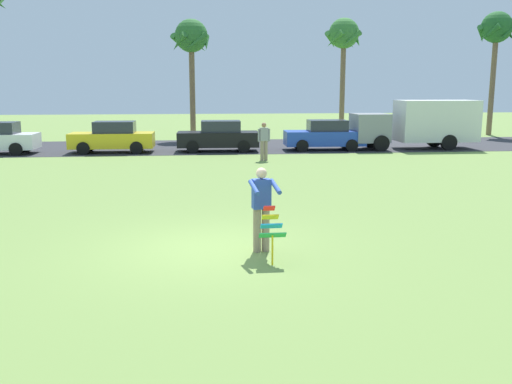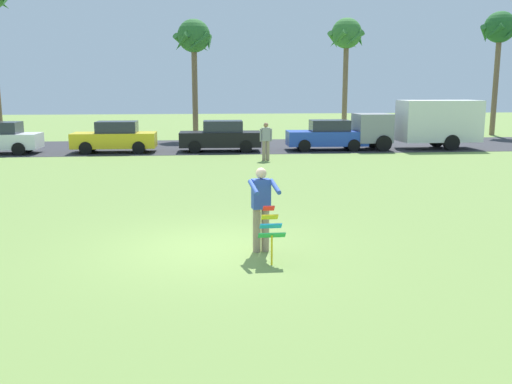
{
  "view_description": "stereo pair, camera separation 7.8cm",
  "coord_description": "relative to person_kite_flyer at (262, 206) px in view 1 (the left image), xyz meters",
  "views": [
    {
      "loc": [
        -0.23,
        -11.22,
        3.31
      ],
      "look_at": [
        1.07,
        0.69,
        1.05
      ],
      "focal_mm": 39.1,
      "sensor_mm": 36.0,
      "label": 1
    },
    {
      "loc": [
        -0.16,
        -11.23,
        3.31
      ],
      "look_at": [
        1.07,
        0.69,
        1.05
      ],
      "focal_mm": 39.1,
      "sensor_mm": 36.0,
      "label": 2
    }
  ],
  "objects": [
    {
      "name": "ground_plane",
      "position": [
        -1.07,
        0.33,
        -0.95
      ],
      "size": [
        120.0,
        120.0,
        0.0
      ],
      "primitive_type": "plane",
      "color": "olive"
    },
    {
      "name": "road_strip",
      "position": [
        -1.07,
        20.66,
        -0.95
      ],
      "size": [
        120.0,
        8.0,
        0.01
      ],
      "primitive_type": "cube",
      "color": "#2D2D33",
      "rests_on": "ground"
    },
    {
      "name": "person_kite_flyer",
      "position": [
        0.0,
        0.0,
        0.0
      ],
      "size": [
        0.61,
        0.71,
        1.73
      ],
      "color": "gray",
      "rests_on": "ground"
    },
    {
      "name": "kite_held",
      "position": [
        0.1,
        -0.72,
        -0.26
      ],
      "size": [
        0.51,
        0.63,
        1.05
      ],
      "color": "red",
      "rests_on": "ground"
    },
    {
      "name": "parked_car_yellow",
      "position": [
        -5.5,
        18.26,
        -0.18
      ],
      "size": [
        4.22,
        1.88,
        1.6
      ],
      "color": "yellow",
      "rests_on": "ground"
    },
    {
      "name": "parked_car_black",
      "position": [
        -0.08,
        18.26,
        -0.18
      ],
      "size": [
        4.25,
        1.93,
        1.6
      ],
      "color": "black",
      "rests_on": "ground"
    },
    {
      "name": "parked_car_blue",
      "position": [
        5.58,
        18.26,
        -0.18
      ],
      "size": [
        4.26,
        1.95,
        1.6
      ],
      "color": "#2347B7",
      "rests_on": "ground"
    },
    {
      "name": "parked_truck_grey_van",
      "position": [
        10.89,
        18.26,
        0.46
      ],
      "size": [
        6.71,
        2.14,
        2.62
      ],
      "color": "gray",
      "rests_on": "ground"
    },
    {
      "name": "palm_tree_right_near",
      "position": [
        -1.43,
        26.16,
        5.3
      ],
      "size": [
        2.58,
        2.71,
        7.6
      ],
      "color": "brown",
      "rests_on": "ground"
    },
    {
      "name": "palm_tree_centre_far",
      "position": [
        9.17,
        28.42,
        5.73
      ],
      "size": [
        2.58,
        2.71,
        8.06
      ],
      "color": "brown",
      "rests_on": "ground"
    },
    {
      "name": "palm_tree_far_left",
      "position": [
        19.3,
        26.45,
        6.03
      ],
      "size": [
        2.58,
        2.71,
        8.38
      ],
      "color": "brown",
      "rests_on": "ground"
    },
    {
      "name": "person_walker_near",
      "position": [
        1.82,
        14.33,
        -0.02
      ],
      "size": [
        0.57,
        0.25,
        1.73
      ],
      "color": "gray",
      "rests_on": "ground"
    }
  ]
}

